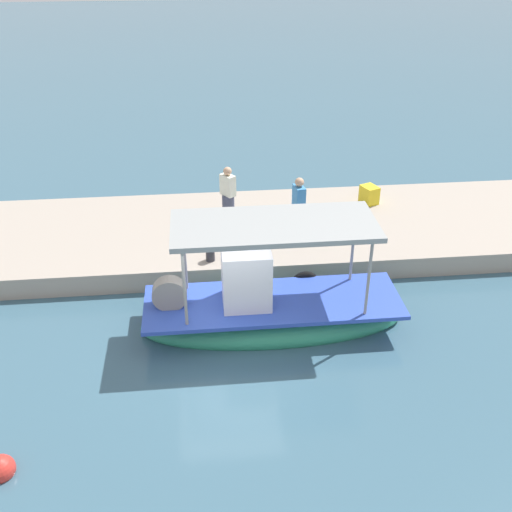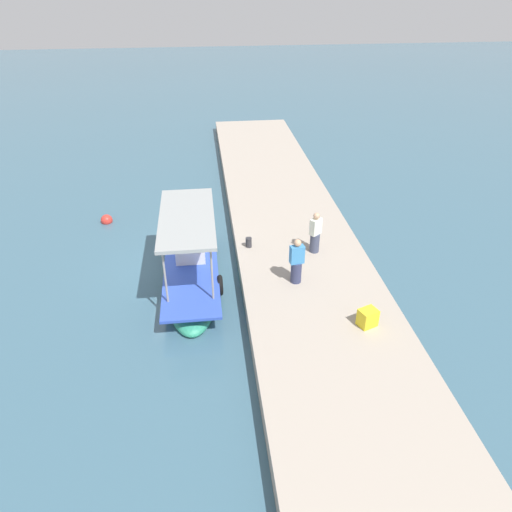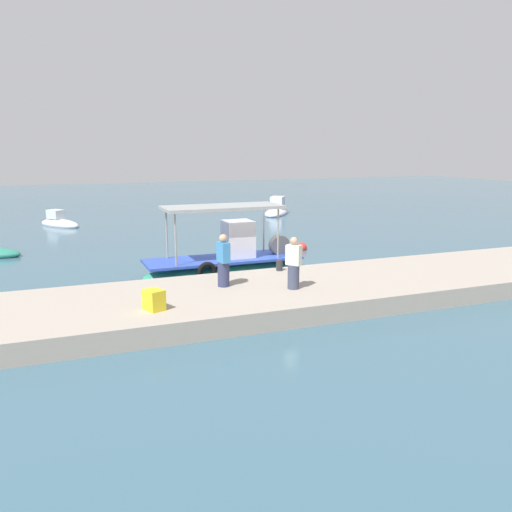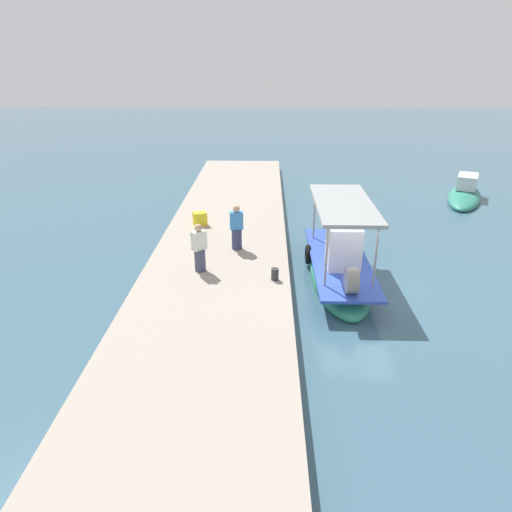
{
  "view_description": "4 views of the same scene",
  "coord_description": "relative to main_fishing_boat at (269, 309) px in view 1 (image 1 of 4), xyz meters",
  "views": [
    {
      "loc": [
        0.49,
        11.15,
        8.77
      ],
      "look_at": [
        -0.86,
        -1.97,
        1.12
      ],
      "focal_mm": 42.34,
      "sensor_mm": 36.0,
      "label": 1
    },
    {
      "loc": [
        -15.54,
        -1.16,
        9.97
      ],
      "look_at": [
        -1.42,
        -2.85,
        1.2
      ],
      "focal_mm": 32.94,
      "sensor_mm": 36.0,
      "label": 2
    },
    {
      "loc": [
        -7.47,
        -19.84,
        4.91
      ],
      "look_at": [
        -0.46,
        -2.35,
        1.11
      ],
      "focal_mm": 37.4,
      "sensor_mm": 36.0,
      "label": 3
    },
    {
      "loc": [
        13.58,
        -3.04,
        7.18
      ],
      "look_at": [
        -0.74,
        -3.4,
        0.97
      ],
      "focal_mm": 32.41,
      "sensor_mm": 36.0,
      "label": 4
    }
  ],
  "objects": [
    {
      "name": "fisherman_by_crate",
      "position": [
        -1.28,
        -3.62,
        0.86
      ],
      "size": [
        0.43,
        0.51,
        1.68
      ],
      "color": "#313759",
      "rests_on": "dock_quay"
    },
    {
      "name": "cargo_crate",
      "position": [
        -3.84,
        -5.35,
        0.38
      ],
      "size": [
        0.6,
        0.66,
        0.57
      ],
      "primitive_type": "cube",
      "rotation": [
        0.0,
        0.0,
        1.95
      ],
      "color": "yellow",
      "rests_on": "dock_quay"
    },
    {
      "name": "main_fishing_boat",
      "position": [
        0.0,
        0.0,
        0.0
      ],
      "size": [
        6.32,
        2.06,
        3.12
      ],
      "color": "#2F926F",
      "rests_on": "ground_plane"
    },
    {
      "name": "dock_quay",
      "position": [
        1.01,
        -4.22,
        -0.2
      ],
      "size": [
        36.0,
        4.91,
        0.59
      ],
      "primitive_type": "cube",
      "color": "#A4988A",
      "rests_on": "ground_plane"
    },
    {
      "name": "mooring_bollard",
      "position": [
        1.3,
        -2.25,
        0.29
      ],
      "size": [
        0.24,
        0.24,
        0.39
      ],
      "primitive_type": "cylinder",
      "color": "#2D2D33",
      "rests_on": "dock_quay"
    },
    {
      "name": "fisherman_near_bollard",
      "position": [
        0.66,
        -4.72,
        0.84
      ],
      "size": [
        0.51,
        0.53,
        1.64
      ],
      "color": "#3E455D",
      "rests_on": "dock_quay"
    },
    {
      "name": "marker_buoy",
      "position": [
        5.28,
        3.88,
        -0.39
      ],
      "size": [
        0.53,
        0.53,
        0.53
      ],
      "color": "red",
      "rests_on": "ground_plane"
    },
    {
      "name": "ground_plane",
      "position": [
        1.01,
        0.52,
        -0.5
      ],
      "size": [
        120.0,
        120.0,
        0.0
      ],
      "primitive_type": "plane",
      "color": "#3B5F72"
    }
  ]
}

